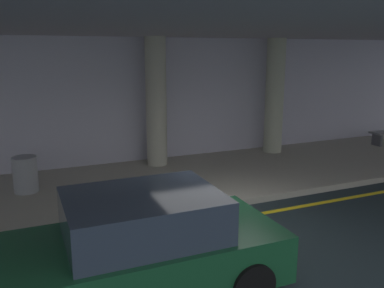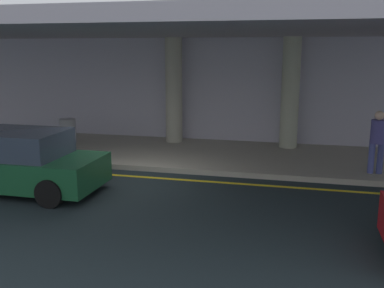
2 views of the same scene
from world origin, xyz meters
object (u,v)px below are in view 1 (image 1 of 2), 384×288
(support_column_left_mid, at_px, (156,102))
(car_dark_green, at_px, (139,248))
(support_column_center, at_px, (274,96))
(trash_bin_steel, at_px, (25,174))

(support_column_left_mid, relative_size, car_dark_green, 0.89)
(support_column_left_mid, distance_m, support_column_center, 4.00)
(support_column_left_mid, distance_m, trash_bin_steel, 4.01)
(trash_bin_steel, bearing_deg, support_column_left_mid, 16.53)
(support_column_center, xyz_separation_m, car_dark_green, (-6.23, -5.94, -1.26))
(support_column_left_mid, height_order, car_dark_green, support_column_left_mid)
(support_column_center, relative_size, car_dark_green, 0.89)
(support_column_center, bearing_deg, support_column_left_mid, 180.00)
(support_column_left_mid, xyz_separation_m, car_dark_green, (-2.23, -5.94, -1.26))
(support_column_left_mid, bearing_deg, support_column_center, 0.00)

